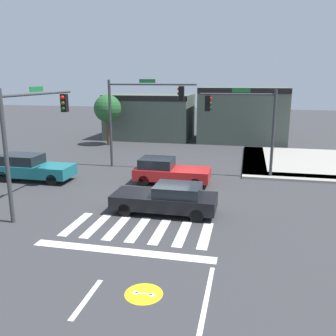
{
  "coord_description": "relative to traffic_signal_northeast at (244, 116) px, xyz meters",
  "views": [
    {
      "loc": [
        4.19,
        -17.91,
        6.03
      ],
      "look_at": [
        -0.15,
        1.92,
        1.07
      ],
      "focal_mm": 39.0,
      "sensor_mm": 36.0,
      "label": 1
    }
  ],
  "objects": [
    {
      "name": "ground_plane",
      "position": [
        -3.94,
        -5.02,
        -3.82
      ],
      "size": [
        120.0,
        120.0,
        0.0
      ],
      "primitive_type": "plane",
      "color": "#353538"
    },
    {
      "name": "curb_corner_northeast",
      "position": [
        4.55,
        4.4,
        -3.74
      ],
      "size": [
        10.0,
        10.6,
        0.15
      ],
      "color": "#9E998E",
      "rests_on": "ground_plane"
    },
    {
      "name": "car_red",
      "position": [
        -4.17,
        -2.54,
        -3.08
      ],
      "size": [
        4.4,
        1.93,
        1.5
      ],
      "color": "red",
      "rests_on": "ground_plane"
    },
    {
      "name": "car_teal",
      "position": [
        -12.5,
        -3.64,
        -3.02
      ],
      "size": [
        4.69,
        1.87,
        1.57
      ],
      "color": "#196B70",
      "rests_on": "ground_plane"
    },
    {
      "name": "traffic_signal_southwest",
      "position": [
        -9.46,
        -7.59,
        0.21
      ],
      "size": [
        0.32,
        6.01,
        5.69
      ],
      "rotation": [
        0.0,
        0.0,
        1.57
      ],
      "color": "#383A3D",
      "rests_on": "ground_plane"
    },
    {
      "name": "traffic_signal_northeast",
      "position": [
        0.0,
        0.0,
        0.0
      ],
      "size": [
        4.6,
        0.32,
        5.47
      ],
      "rotation": [
        0.0,
        0.0,
        3.14
      ],
      "color": "#383A3D",
      "rests_on": "ground_plane"
    },
    {
      "name": "storefront_row",
      "position": [
        -4.81,
        13.77,
        -1.36
      ],
      "size": [
        17.82,
        5.86,
        5.25
      ],
      "color": "#4C564C",
      "rests_on": "ground_plane"
    },
    {
      "name": "bike_detector_marking",
      "position": [
        -2.43,
        -13.94,
        -3.82
      ],
      "size": [
        1.12,
        1.12,
        0.01
      ],
      "color": "yellow",
      "rests_on": "ground_plane"
    },
    {
      "name": "car_black",
      "position": [
        -3.19,
        -7.39,
        -3.13
      ],
      "size": [
        4.77,
        1.88,
        1.38
      ],
      "rotation": [
        0.0,
        0.0,
        3.14
      ],
      "color": "black",
      "rests_on": "ground_plane"
    },
    {
      "name": "roadside_tree",
      "position": [
        -12.44,
        8.98,
        -0.46
      ],
      "size": [
        2.52,
        2.52,
        4.66
      ],
      "color": "#4C3823",
      "rests_on": "ground_plane"
    },
    {
      "name": "crosswalk_near",
      "position": [
        -3.94,
        -9.52,
        -3.81
      ],
      "size": [
        5.95,
        2.6,
        0.01
      ],
      "color": "silver",
      "rests_on": "ground_plane"
    },
    {
      "name": "traffic_signal_northwest",
      "position": [
        -6.84,
        0.86,
        0.44
      ],
      "size": [
        6.05,
        0.32,
        6.02
      ],
      "color": "#383A3D",
      "rests_on": "ground_plane"
    }
  ]
}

